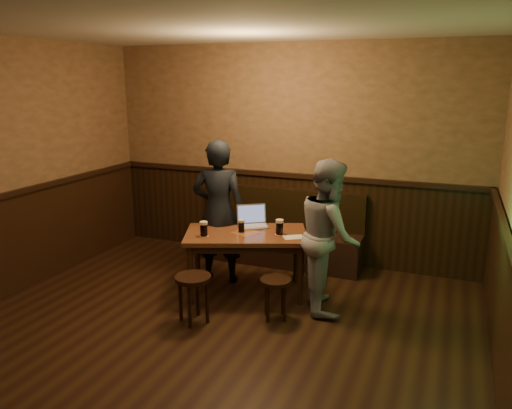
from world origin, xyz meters
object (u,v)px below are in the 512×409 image
object	(u,v)px
stool_left	(193,285)
stool_right	(276,287)
pint_right	(279,227)
pint_left	(204,229)
bench	(278,239)
person_grey	(329,235)
pub_table	(246,241)
laptop	(252,221)
person_suit	(219,212)
pint_mid	(241,226)

from	to	relation	value
stool_left	stool_right	world-z (taller)	stool_left
pint_right	stool_right	bearing A→B (deg)	-74.13
stool_left	pint_left	distance (m)	0.70
bench	person_grey	distance (m)	1.51
pub_table	laptop	xyz separation A→B (m)	(-0.03, 0.26, 0.16)
pub_table	person_grey	bearing A→B (deg)	-22.46
pub_table	stool_right	distance (m)	0.75
pint_right	person_suit	world-z (taller)	person_suit
pint_mid	pint_right	bearing A→B (deg)	11.11
stool_right	person_grey	xyz separation A→B (m)	(0.41, 0.46, 0.45)
stool_right	laptop	world-z (taller)	laptop
pub_table	person_suit	xyz separation A→B (m)	(-0.44, 0.22, 0.23)
pub_table	laptop	bearing A→B (deg)	75.14
bench	pint_right	distance (m)	1.17
stool_right	person_suit	world-z (taller)	person_suit
stool_left	laptop	distance (m)	1.18
stool_left	pint_right	distance (m)	1.15
person_suit	pub_table	bearing A→B (deg)	140.02
pint_left	pint_mid	size ratio (longest dim) A/B	1.15
pint_mid	person_grey	size ratio (longest dim) A/B	0.09
laptop	person_grey	world-z (taller)	person_grey
bench	pint_left	world-z (taller)	bench
pint_right	person_grey	distance (m)	0.57
laptop	person_suit	distance (m)	0.42
laptop	bench	bearing A→B (deg)	54.90
bench	person_suit	size ratio (longest dim) A/B	1.30
pint_left	stool_left	bearing A→B (deg)	-73.68
pint_left	pint_right	bearing A→B (deg)	26.23
stool_left	pint_right	bearing A→B (deg)	57.86
stool_left	stool_right	size ratio (longest dim) A/B	1.14
pub_table	laptop	distance (m)	0.31
pub_table	stool_left	bearing A→B (deg)	-125.49
stool_right	stool_left	bearing A→B (deg)	-153.18
stool_left	laptop	xyz separation A→B (m)	(0.17, 1.10, 0.38)
pint_left	pint_right	distance (m)	0.82
person_grey	pint_left	bearing A→B (deg)	80.00
stool_right	pint_mid	size ratio (longest dim) A/B	2.89
person_grey	stool_left	bearing A→B (deg)	103.91
pub_table	pint_mid	size ratio (longest dim) A/B	10.30
pint_left	pint_mid	xyz separation A→B (m)	(0.32, 0.28, -0.01)
person_grey	pint_mid	bearing A→B (deg)	67.86
pint_right	bench	bearing A→B (deg)	109.96
pub_table	pint_left	distance (m)	0.50
bench	pub_table	world-z (taller)	bench
pint_mid	laptop	xyz separation A→B (m)	(0.02, 0.28, -0.01)
pint_right	person_suit	bearing A→B (deg)	169.19
pub_table	pint_right	bearing A→B (deg)	-10.87
pint_left	pint_mid	world-z (taller)	pint_left
stool_left	pint_mid	distance (m)	0.93
pint_mid	laptop	world-z (taller)	laptop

